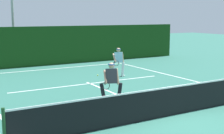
{
  "coord_description": "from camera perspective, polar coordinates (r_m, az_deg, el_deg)",
  "views": [
    {
      "loc": [
        -6.86,
        -7.97,
        3.34
      ],
      "look_at": [
        0.44,
        4.61,
        1.0
      ],
      "focal_mm": 51.07,
      "sensor_mm": 36.0,
      "label": 1
    }
  ],
  "objects": [
    {
      "name": "court_line_centre",
      "position": [
        13.53,
        1.37,
        -5.14
      ],
      "size": [
        0.1,
        6.4,
        0.01
      ],
      "primitive_type": "cube",
      "color": "white",
      "rests_on": "ground_plane"
    },
    {
      "name": "back_fence_windscreen",
      "position": [
        22.0,
        -11.86,
        3.69
      ],
      "size": [
        21.65,
        0.12,
        2.66
      ],
      "primitive_type": "cube",
      "color": "#133A12",
      "rests_on": "ground_plane"
    },
    {
      "name": "tennis_net",
      "position": [
        10.89,
        10.26,
        -6.01
      ],
      "size": [
        10.84,
        0.09,
        1.08
      ],
      "color": "#1E4723",
      "rests_on": "ground_plane"
    },
    {
      "name": "ground_plane",
      "position": [
        11.04,
        10.19,
        -8.62
      ],
      "size": [
        80.0,
        80.0,
        0.0
      ],
      "primitive_type": "plane",
      "color": "#2B6254"
    },
    {
      "name": "player_far",
      "position": [
        17.58,
        1.15,
        1.09
      ],
      "size": [
        0.96,
        0.88,
        1.61
      ],
      "rotation": [
        0.0,
        0.0,
        2.86
      ],
      "color": "silver",
      "rests_on": "ground_plane"
    },
    {
      "name": "player_near",
      "position": [
        12.12,
        -0.15,
        -2.58
      ],
      "size": [
        1.06,
        0.86,
        1.61
      ],
      "rotation": [
        0.0,
        0.0,
        2.76
      ],
      "color": "black",
      "rests_on": "ground_plane"
    },
    {
      "name": "tennis_ball",
      "position": [
        17.98,
        -2.58,
        -1.47
      ],
      "size": [
        0.07,
        0.07,
        0.07
      ],
      "primitive_type": "sphere",
      "color": "#D1E033",
      "rests_on": "ground_plane"
    },
    {
      "name": "court_line_service",
      "position": [
        15.95,
        -3.96,
        -2.96
      ],
      "size": [
        8.06,
        0.1,
        0.01
      ],
      "primitive_type": "cube",
      "color": "white",
      "rests_on": "ground_plane"
    },
    {
      "name": "court_line_baseline_far",
      "position": [
        20.69,
        -10.37,
        -0.3
      ],
      "size": [
        9.89,
        0.1,
        0.01
      ],
      "primitive_type": "cube",
      "color": "white",
      "rests_on": "ground_plane"
    }
  ]
}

